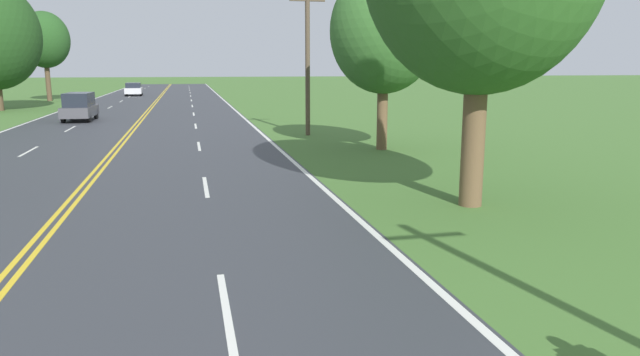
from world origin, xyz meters
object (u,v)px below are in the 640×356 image
tree_mid_treeline (44,40)px  tree_far_back (384,31)px  car_dark_grey_suv_mid_near (79,106)px  car_silver_hatchback_mid_far (134,89)px

tree_mid_treeline → tree_far_back: size_ratio=1.19×
tree_mid_treeline → tree_far_back: 46.58m
car_dark_grey_suv_mid_near → car_silver_hatchback_mid_far: (0.60, 33.44, -0.12)m
tree_mid_treeline → car_dark_grey_suv_mid_near: bearing=-73.9°
tree_far_back → car_dark_grey_suv_mid_near: tree_far_back is taller
car_silver_hatchback_mid_far → car_dark_grey_suv_mid_near: bearing=177.3°
car_dark_grey_suv_mid_near → car_silver_hatchback_mid_far: size_ratio=0.99×
tree_far_back → tree_mid_treeline: bearing=118.2°
tree_mid_treeline → car_silver_hatchback_mid_far: (7.58, 9.32, -5.33)m
car_dark_grey_suv_mid_near → car_silver_hatchback_mid_far: bearing=0.2°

